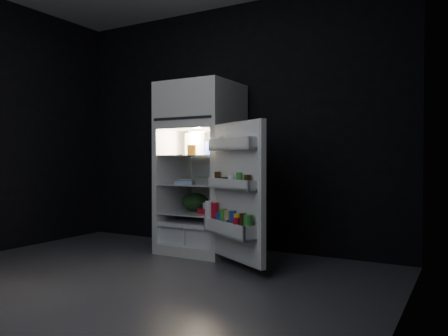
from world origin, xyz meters
The scene contains 18 objects.
floor centered at (0.00, 0.00, 0.00)m, with size 4.00×3.40×0.00m, color #4E4E53.
wall_back centered at (0.00, 1.70, 1.35)m, with size 4.00×0.00×2.70m, color black.
wall_right centered at (2.00, 0.00, 1.35)m, with size 0.00×3.40×2.70m, color black.
refrigerator centered at (-0.12, 1.32, 0.96)m, with size 0.76×0.71×1.78m.
fridge_door centered at (0.58, 0.75, 0.67)m, with size 0.72×0.53×1.22m.
milk_jug centered at (-0.23, 1.35, 1.15)m, with size 0.15×0.15×0.24m, color white.
mayo_jar centered at (-0.05, 1.37, 1.10)m, with size 0.11×0.11×0.14m, color navy.
jam_jar centered at (0.13, 1.25, 1.09)m, with size 0.11×0.11×0.13m, color black.
amber_bottle centered at (-0.32, 1.38, 1.14)m, with size 0.07×0.07×0.22m, color #AF641C.
small_carton centered at (-0.07, 1.05, 1.08)m, with size 0.08×0.06×0.10m, color orange.
egg_carton centered at (-0.03, 1.20, 0.76)m, with size 0.29×0.11×0.07m, color gray.
pie centered at (-0.28, 1.38, 0.75)m, with size 0.30×0.30×0.04m, color tan.
flat_package centered at (-0.19, 1.10, 0.75)m, with size 0.19×0.09×0.04m, color #80A6C6.
wrapped_pkg centered at (0.11, 1.41, 0.75)m, with size 0.11×0.09×0.05m, color #F1DBC5.
produce_bag centered at (-0.20, 1.32, 0.52)m, with size 0.30×0.26×0.20m, color #193815.
yogurt_tray centered at (0.07, 1.20, 0.45)m, with size 0.25×0.14×0.05m, color red.
small_can_red centered at (0.08, 1.46, 0.47)m, with size 0.07×0.07×0.09m, color red.
small_can_silver centered at (0.16, 1.39, 0.47)m, with size 0.08×0.08×0.09m, color silver.
Camera 1 is at (2.37, -2.60, 0.98)m, focal length 35.00 mm.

